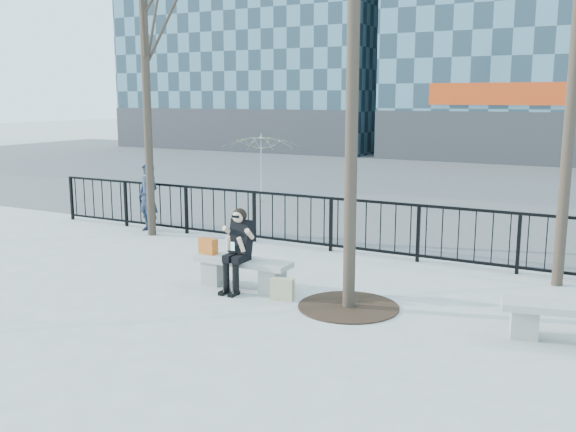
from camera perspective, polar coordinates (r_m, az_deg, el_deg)
The scene contains 12 objects.
ground at distance 10.56m, azimuth -3.99°, elevation -6.39°, with size 120.00×120.00×0.00m, color gray.
street_surface at distance 24.34m, azimuth 15.16°, elevation 2.95°, with size 60.00×23.00×0.01m, color #474747.
railing at distance 12.99m, azimuth 3.03°, elevation -0.65°, with size 14.00×0.06×1.10m.
tree_left at distance 14.61m, azimuth -12.74°, elevation 17.34°, with size 2.80×2.80×6.50m.
tree_grate at distance 9.63m, azimuth 5.39°, elevation -8.03°, with size 1.50×1.50×0.02m, color black.
bench_main at distance 10.48m, azimuth -4.01°, elevation -4.82°, with size 1.65×0.46×0.49m.
bench_second at distance 8.90m, azimuth 23.99°, elevation -8.44°, with size 1.72×0.48×0.51m.
seated_woman at distance 10.25m, azimuth -4.52°, elevation -3.04°, with size 0.50×0.64×1.34m.
handbag at distance 10.79m, azimuth -7.11°, elevation -2.67°, with size 0.32×0.15×0.26m, color #B85316.
shopping_bag at distance 9.89m, azimuth -0.51°, elevation -6.52°, with size 0.36×0.13×0.34m, color beige.
standing_man at distance 15.11m, azimuth -12.31°, elevation 1.64°, with size 0.58×0.38×1.59m, color black.
vendor_umbrella at distance 18.76m, azimuth -2.43°, elevation 4.25°, with size 2.21×2.26×2.03m, color #F1FA37.
Camera 1 is at (5.40, -8.53, 3.08)m, focal length 40.00 mm.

